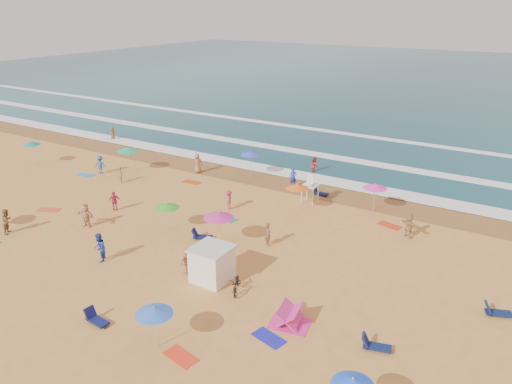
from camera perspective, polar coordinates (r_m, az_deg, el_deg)
The scene contains 13 objects.
ground at distance 36.27m, azimuth -8.71°, elevation -4.30°, with size 220.00×220.00×0.00m, color gold.
ocean at distance 111.91m, azimuth 20.61°, elevation 11.83°, with size 220.00×140.00×0.18m, color #0C4756.
wet_sand at distance 45.72m, azimuth 1.35°, elevation 1.39°, with size 220.00×220.00×0.00m, color olive.
surf_foam at distance 53.12m, azimuth 6.18°, elevation 4.20°, with size 200.00×18.70×0.05m.
cabana at distance 29.43m, azimuth -5.04°, elevation -8.28°, with size 2.00×2.00×2.00m, color white.
cabana_roof at distance 28.93m, azimuth -5.11°, elevation -6.45°, with size 2.20×2.20×0.12m, color silver.
bicycle at distance 28.51m, azimuth -2.25°, elevation -10.41°, with size 0.66×1.91×1.00m, color black.
lifeguard_stand at distance 40.33m, azimuth 6.19°, elevation 0.11°, with size 1.20×1.20×2.10m, color white, non-canonical shape.
beach_umbrellas at distance 33.57m, azimuth -4.79°, elevation -2.22°, with size 52.53×30.92×0.77m.
loungers at distance 29.76m, azimuth -5.41°, elevation -9.77°, with size 39.64×26.18×0.34m.
towels at distance 36.18m, azimuth -11.33°, elevation -4.52°, with size 51.04×20.84×0.03m.
popup_tents at distance 28.21m, azimuth 20.93°, elevation -12.10°, with size 15.32×11.51×1.20m.
beachgoers at distance 40.21m, azimuth -6.13°, elevation -0.30°, with size 47.16×24.61×2.13m.
Camera 1 is at (21.65, -24.72, 15.36)m, focal length 35.00 mm.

